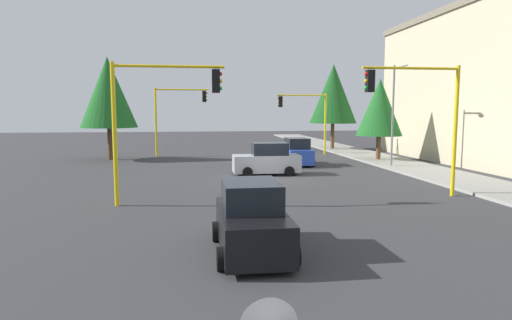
# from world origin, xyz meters

# --- Properties ---
(ground_plane) EXTENTS (120.00, 120.00, 0.00)m
(ground_plane) POSITION_xyz_m (0.00, 0.00, 0.00)
(ground_plane) COLOR #353538
(sidewalk_kerb) EXTENTS (80.00, 4.00, 0.15)m
(sidewalk_kerb) POSITION_xyz_m (-5.00, 10.50, 0.07)
(sidewalk_kerb) COLOR gray
(sidewalk_kerb) RESTS_ON ground
(lane_arrow_near) EXTENTS (2.40, 1.10, 1.10)m
(lane_arrow_near) POSITION_xyz_m (11.51, -3.00, 0.01)
(lane_arrow_near) COLOR silver
(lane_arrow_near) RESTS_ON ground
(apartment_block) EXTENTS (21.69, 9.30, 11.52)m
(apartment_block) POSITION_xyz_m (-5.60, 18.50, 5.77)
(apartment_block) COLOR #C6B793
(apartment_block) RESTS_ON ground
(traffic_signal_far_left) EXTENTS (0.36, 4.59, 5.46)m
(traffic_signal_far_left) POSITION_xyz_m (-14.00, 5.66, 3.88)
(traffic_signal_far_left) COLOR yellow
(traffic_signal_far_left) RESTS_ON ground
(traffic_signal_near_left) EXTENTS (0.36, 4.59, 5.94)m
(traffic_signal_near_left) POSITION_xyz_m (6.00, 5.74, 4.19)
(traffic_signal_near_left) COLOR yellow
(traffic_signal_near_left) RESTS_ON ground
(traffic_signal_near_right) EXTENTS (0.36, 4.59, 5.88)m
(traffic_signal_near_right) POSITION_xyz_m (6.00, -5.73, 4.15)
(traffic_signal_near_right) COLOR yellow
(traffic_signal_near_right) RESTS_ON ground
(traffic_signal_far_right) EXTENTS (0.36, 4.59, 5.89)m
(traffic_signal_far_right) POSITION_xyz_m (-14.00, -5.73, 4.15)
(traffic_signal_far_right) COLOR yellow
(traffic_signal_far_right) RESTS_ON ground
(street_lamp_curbside) EXTENTS (2.15, 0.28, 7.00)m
(street_lamp_curbside) POSITION_xyz_m (-3.61, 9.20, 4.35)
(street_lamp_curbside) COLOR slate
(street_lamp_curbside) RESTS_ON ground
(tree_roadside_far) EXTENTS (4.65, 4.65, 8.51)m
(tree_roadside_far) POSITION_xyz_m (-18.00, 9.50, 5.59)
(tree_roadside_far) COLOR brown
(tree_roadside_far) RESTS_ON ground
(tree_roadside_mid) EXTENTS (3.52, 3.52, 6.41)m
(tree_roadside_mid) POSITION_xyz_m (-8.00, 10.00, 4.19)
(tree_roadside_mid) COLOR brown
(tree_roadside_mid) RESTS_ON ground
(tree_opposite_side) EXTENTS (4.48, 4.48, 8.19)m
(tree_opposite_side) POSITION_xyz_m (-12.00, -11.00, 5.38)
(tree_opposite_side) COLOR brown
(tree_opposite_side) RESTS_ON ground
(car_silver) EXTENTS (1.98, 4.09, 1.98)m
(car_silver) POSITION_xyz_m (-2.00, 0.15, 0.90)
(car_silver) COLOR #B2B5BA
(car_silver) RESTS_ON ground
(car_black) EXTENTS (4.00, 2.06, 1.98)m
(car_black) POSITION_xyz_m (12.76, -2.76, 0.90)
(car_black) COLOR black
(car_black) RESTS_ON ground
(car_blue) EXTENTS (3.92, 2.03, 1.98)m
(car_blue) POSITION_xyz_m (-6.47, 3.06, 0.90)
(car_blue) COLOR blue
(car_blue) RESTS_ON ground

